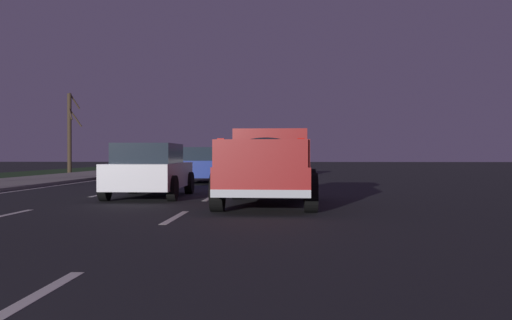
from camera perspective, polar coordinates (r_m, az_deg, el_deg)
ground at (r=28.76m, az=-4.88°, el=-1.92°), size 144.00×144.00×0.00m
sidewalk_shoulder at (r=30.67m, az=-18.81°, el=-1.69°), size 108.00×4.00×0.12m
lane_markings at (r=31.99m, az=-9.71°, el=-1.68°), size 108.00×7.04×0.01m
pickup_truck at (r=14.34m, az=1.32°, el=-0.45°), size 5.49×2.41×1.87m
sedan_silver at (r=35.41m, az=2.51°, el=-0.20°), size 4.44×2.09×1.54m
sedan_black at (r=30.35m, az=-11.05°, el=-0.32°), size 4.44×2.08×1.54m
sedan_white at (r=17.13m, az=-10.25°, el=-0.96°), size 4.43×2.07×1.54m
sedan_blue at (r=25.71m, az=-5.29°, el=-0.46°), size 4.44×2.08×1.54m
bare_tree_far at (r=41.70m, az=-17.63°, el=2.71°), size 1.53×0.97×5.45m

